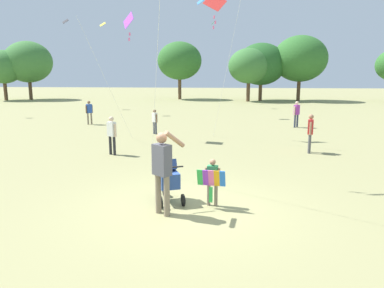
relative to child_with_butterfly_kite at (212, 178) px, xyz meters
The scene contains 12 objects.
ground_plane 0.90m from the child_with_butterfly_kite, 158.26° to the right, with size 120.00×120.00×0.00m, color #938E5B.
treeline_distant 30.94m from the child_with_butterfly_kite, 94.66° to the left, with size 43.63×6.87×6.56m.
child_with_butterfly_kite is the anchor object (origin of this frame).
person_adult_flyer 1.27m from the child_with_butterfly_kite, 150.62° to the right, with size 0.72×0.49×1.87m.
stroller 1.08m from the child_with_butterfly_kite, 168.42° to the left, with size 0.78×1.11×1.03m.
kite_orange_delta 10.48m from the child_with_butterfly_kite, 91.21° to the left, with size 1.61×2.12×6.47m.
kite_green_novelty 10.26m from the child_with_butterfly_kite, 115.51° to the left, with size 1.57×3.13×5.63m.
person_red_shirt 14.54m from the child_with_butterfly_kite, 120.77° to the left, with size 0.33×0.34×1.36m.
person_sitting_far 10.05m from the child_with_butterfly_kite, 107.89° to the left, with size 0.30×0.30×1.21m.
person_couple_left 13.05m from the child_with_butterfly_kite, 71.12° to the left, with size 0.36×0.35×1.43m.
person_kid_running 6.25m from the child_with_butterfly_kite, 127.71° to the left, with size 0.40×0.32×1.42m.
person_back_turned 6.86m from the child_with_butterfly_kite, 59.36° to the left, with size 0.26×0.46×1.46m.
Camera 1 is at (0.79, -7.79, 3.05)m, focal length 34.42 mm.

